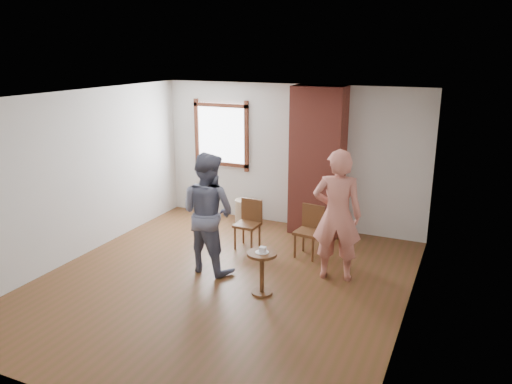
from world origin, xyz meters
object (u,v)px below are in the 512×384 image
at_px(dining_chair_right, 310,228).
at_px(person_pink, 337,215).
at_px(stoneware_crock, 244,212).
at_px(man, 208,213).
at_px(dining_chair_left, 249,221).
at_px(side_table, 262,266).

relative_size(dining_chair_right, person_pink, 0.43).
xyz_separation_m(stoneware_crock, man, (0.39, -2.06, 0.66)).
bearing_deg(man, dining_chair_left, -88.87).
bearing_deg(dining_chair_right, stoneware_crock, 156.71).
distance_m(side_table, person_pink, 1.29).
relative_size(dining_chair_left, dining_chair_right, 0.98).
bearing_deg(person_pink, stoneware_crock, -47.79).
xyz_separation_m(dining_chair_right, man, (-1.21, -1.13, 0.44)).
height_order(stoneware_crock, dining_chair_left, dining_chair_left).
bearing_deg(dining_chair_right, side_table, -89.44).
distance_m(dining_chair_right, person_pink, 1.00).
bearing_deg(stoneware_crock, dining_chair_left, -60.82).
distance_m(man, person_pink, 1.86).
height_order(man, person_pink, person_pink).
xyz_separation_m(dining_chair_right, side_table, (-0.17, -1.53, -0.05)).
bearing_deg(side_table, dining_chair_left, 120.65).
bearing_deg(dining_chair_left, side_table, -57.69).
relative_size(side_table, person_pink, 0.32).
relative_size(stoneware_crock, dining_chair_left, 0.58).
bearing_deg(man, dining_chair_right, -126.73).
distance_m(side_table, man, 1.21).
distance_m(dining_chair_right, side_table, 1.54).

